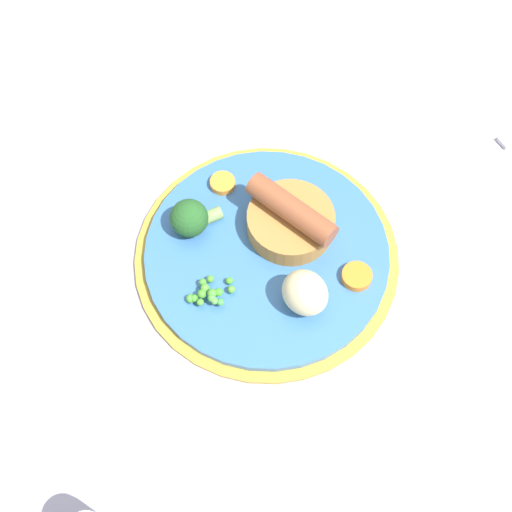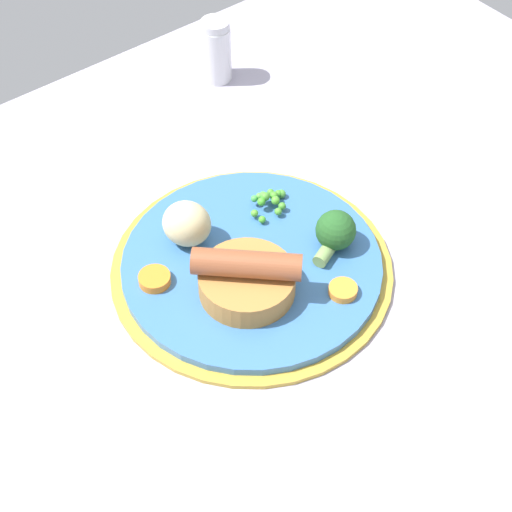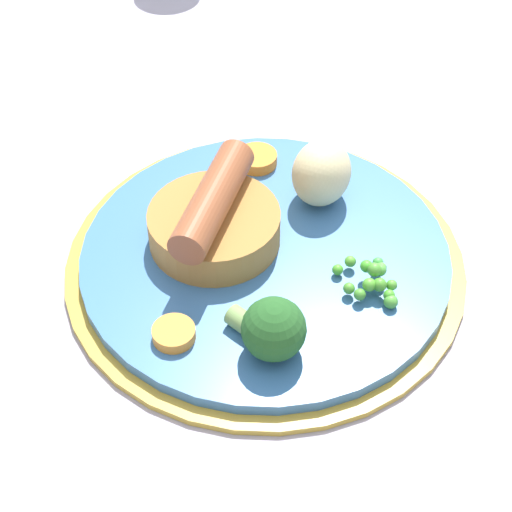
% 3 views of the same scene
% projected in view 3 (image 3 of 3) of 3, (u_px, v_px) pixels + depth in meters
% --- Properties ---
extents(dining_table, '(1.10, 0.80, 0.03)m').
position_uv_depth(dining_table, '(258.00, 283.00, 0.61)').
color(dining_table, '#9E99AD').
rests_on(dining_table, ground).
extents(dinner_plate, '(0.28, 0.28, 0.01)m').
position_uv_depth(dinner_plate, '(266.00, 262.00, 0.60)').
color(dinner_plate, '#B79333').
rests_on(dinner_plate, dining_table).
extents(sausage_pudding, '(0.09, 0.09, 0.05)m').
position_uv_depth(sausage_pudding, '(214.00, 220.00, 0.59)').
color(sausage_pudding, '#AD7538').
rests_on(sausage_pudding, dinner_plate).
extents(pea_pile, '(0.05, 0.04, 0.02)m').
position_uv_depth(pea_pile, '(372.00, 280.00, 0.56)').
color(pea_pile, green).
rests_on(pea_pile, dinner_plate).
extents(broccoli_floret_near, '(0.06, 0.04, 0.04)m').
position_uv_depth(broccoli_floret_near, '(272.00, 329.00, 0.52)').
color(broccoli_floret_near, '#235623').
rests_on(broccoli_floret_near, dinner_plate).
extents(potato_chunk_0, '(0.06, 0.06, 0.05)m').
position_uv_depth(potato_chunk_0, '(321.00, 173.00, 0.62)').
color(potato_chunk_0, beige).
rests_on(potato_chunk_0, dinner_plate).
extents(carrot_slice_1, '(0.03, 0.03, 0.01)m').
position_uv_depth(carrot_slice_1, '(174.00, 333.00, 0.54)').
color(carrot_slice_1, orange).
rests_on(carrot_slice_1, dinner_plate).
extents(carrot_slice_3, '(0.04, 0.04, 0.01)m').
position_uv_depth(carrot_slice_3, '(257.00, 159.00, 0.66)').
color(carrot_slice_3, orange).
rests_on(carrot_slice_3, dinner_plate).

